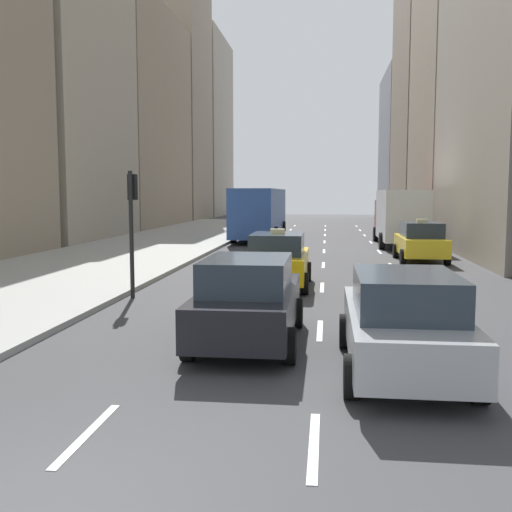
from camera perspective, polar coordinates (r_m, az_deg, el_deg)
name	(u,v)px	position (r m, az deg, el deg)	size (l,w,h in m)	color
sidewalk_left	(149,246)	(33.43, -10.18, 0.93)	(8.00, 66.00, 0.15)	#9E9E99
lane_markings	(324,257)	(28.01, 6.47, -0.13)	(5.72, 56.00, 0.01)	white
building_row_left	(102,56)	(48.10, -14.48, 17.95)	(6.00, 83.72, 37.58)	gray
building_row_right	(482,21)	(41.70, 20.70, 20.22)	(6.00, 72.12, 37.06)	gray
taxi_lead	(421,242)	(27.04, 15.41, 1.34)	(2.02, 4.40, 1.87)	yellow
taxi_second	(278,260)	(18.93, 2.10, -0.36)	(2.02, 4.40, 1.87)	yellow
sedan_black_near	(404,322)	(10.23, 13.87, -6.08)	(2.02, 4.68, 1.70)	#9EA0A5
sedan_silver_behind	(248,300)	(11.86, -0.72, -4.17)	(2.02, 4.66, 1.74)	black
city_bus	(260,212)	(39.06, 0.38, 4.26)	(2.80, 11.61, 3.25)	#2D519E
box_truck	(400,216)	(34.73, 13.52, 3.75)	(2.58, 8.40, 3.15)	maroon
traffic_light_pole	(132,213)	(17.29, -11.73, 4.00)	(0.24, 0.42, 3.60)	black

